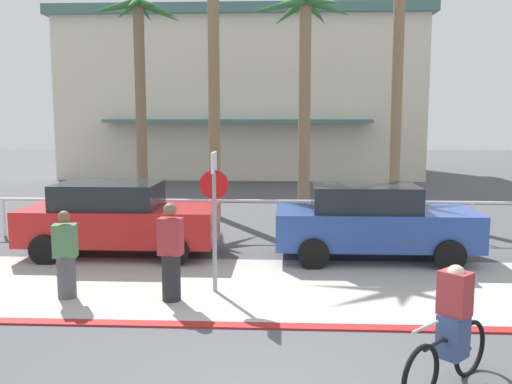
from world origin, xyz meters
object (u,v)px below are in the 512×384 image
car_red_1 (118,218)px  car_blue_2 (372,221)px  pedestrian_0 (171,256)px  palm_tree_1 (139,50)px  stop_sign_bike_lane (214,201)px  palm_tree_3 (303,56)px  pedestrian_1 (66,259)px  cyclist_black_0 (451,330)px

car_red_1 → car_blue_2: (5.79, -0.09, 0.00)m
car_blue_2 → pedestrian_0: size_ratio=2.55×
palm_tree_1 → pedestrian_0: bearing=-73.2°
car_red_1 → pedestrian_0: (1.88, -3.20, -0.07)m
stop_sign_bike_lane → pedestrian_0: size_ratio=1.48×
stop_sign_bike_lane → palm_tree_3: (1.80, 7.38, 3.33)m
stop_sign_bike_lane → pedestrian_0: bearing=-141.2°
stop_sign_bike_lane → pedestrian_1: size_ratio=1.63×
car_red_1 → car_blue_2: size_ratio=1.00×
car_red_1 → palm_tree_3: bearing=47.4°
car_blue_2 → pedestrian_0: 5.00m
palm_tree_1 → cyclist_black_0: bearing=-61.6°
palm_tree_1 → cyclist_black_0: 15.15m
palm_tree_3 → cyclist_black_0: size_ratio=4.52×
cyclist_black_0 → palm_tree_1: bearing=118.4°
palm_tree_1 → cyclist_black_0: (6.86, -12.66, -4.71)m
palm_tree_3 → car_blue_2: bearing=-73.6°
stop_sign_bike_lane → palm_tree_1: palm_tree_1 is taller
palm_tree_3 → cyclist_black_0: palm_tree_3 is taller
car_red_1 → pedestrian_0: size_ratio=2.55×
palm_tree_3 → cyclist_black_0: (1.42, -10.85, -4.32)m
car_blue_2 → palm_tree_3: bearing=106.4°
stop_sign_bike_lane → car_red_1: size_ratio=0.58×
palm_tree_3 → car_blue_2: 6.52m
pedestrian_0 → pedestrian_1: bearing=178.1°
palm_tree_3 → pedestrian_1: size_ratio=4.33×
cyclist_black_0 → car_blue_2: bearing=89.9°
palm_tree_1 → car_red_1: 8.03m
car_red_1 → cyclist_black_0: (5.78, -6.11, -0.18)m
palm_tree_1 → pedestrian_0: size_ratio=4.13×
palm_tree_3 → palm_tree_1: bearing=161.6°
car_red_1 → cyclist_black_0: car_red_1 is taller
cyclist_black_0 → stop_sign_bike_lane: bearing=132.8°
car_red_1 → pedestrian_0: bearing=-59.6°
palm_tree_1 → pedestrian_1: size_ratio=4.55×
stop_sign_bike_lane → palm_tree_3: size_ratio=0.38×
car_red_1 → palm_tree_1: bearing=99.3°
palm_tree_3 → pedestrian_0: (-2.49, -7.94, -4.21)m
pedestrian_0 → stop_sign_bike_lane: bearing=38.8°
stop_sign_bike_lane → cyclist_black_0: size_ratio=1.71×
palm_tree_1 → pedestrian_1: (1.08, -9.69, -4.68)m
palm_tree_1 → palm_tree_3: size_ratio=1.05×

